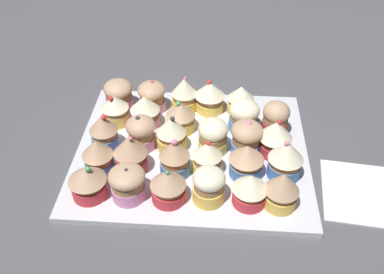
# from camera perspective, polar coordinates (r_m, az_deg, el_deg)

# --- Properties ---
(ground_plane) EXTENTS (1.80, 1.80, 0.03)m
(ground_plane) POSITION_cam_1_polar(r_m,az_deg,el_deg) (0.88, 0.00, -2.84)
(ground_plane) COLOR #4C4C51
(baking_tray) EXTENTS (0.45, 0.39, 0.01)m
(baking_tray) POSITION_cam_1_polar(r_m,az_deg,el_deg) (0.87, 0.00, -1.82)
(baking_tray) COLOR silver
(baking_tray) RESTS_ON ground_plane
(cupcake_0) EXTENTS (0.07, 0.07, 0.07)m
(cupcake_0) POSITION_cam_1_polar(r_m,az_deg,el_deg) (0.77, -13.48, -5.55)
(cupcake_0) COLOR #D1333D
(cupcake_0) RESTS_ON baking_tray
(cupcake_1) EXTENTS (0.06, 0.06, 0.07)m
(cupcake_1) POSITION_cam_1_polar(r_m,az_deg,el_deg) (0.76, -8.43, -5.92)
(cupcake_1) COLOR pink
(cupcake_1) RESTS_ON baking_tray
(cupcake_2) EXTENTS (0.06, 0.06, 0.07)m
(cupcake_2) POSITION_cam_1_polar(r_m,az_deg,el_deg) (0.75, -3.14, -6.28)
(cupcake_2) COLOR #D1333D
(cupcake_2) RESTS_ON baking_tray
(cupcake_3) EXTENTS (0.06, 0.06, 0.07)m
(cupcake_3) POSITION_cam_1_polar(r_m,az_deg,el_deg) (0.74, 2.20, -6.30)
(cupcake_3) COLOR #EFC651
(cupcake_3) RESTS_ON baking_tray
(cupcake_4) EXTENTS (0.06, 0.06, 0.06)m
(cupcake_4) POSITION_cam_1_polar(r_m,az_deg,el_deg) (0.75, 7.58, -6.70)
(cupcake_4) COLOR #D1333D
(cupcake_4) RESTS_ON baking_tray
(cupcake_5) EXTENTS (0.06, 0.06, 0.07)m
(cupcake_5) POSITION_cam_1_polar(r_m,az_deg,el_deg) (0.75, 11.65, -6.69)
(cupcake_5) COLOR #EFC651
(cupcake_5) RESTS_ON baking_tray
(cupcake_6) EXTENTS (0.06, 0.06, 0.07)m
(cupcake_6) POSITION_cam_1_polar(r_m,az_deg,el_deg) (0.81, -12.20, -2.39)
(cupcake_6) COLOR #477AC6
(cupcake_6) RESTS_ON baking_tray
(cupcake_7) EXTENTS (0.06, 0.06, 0.08)m
(cupcake_7) POSITION_cam_1_polar(r_m,az_deg,el_deg) (0.80, -8.02, -1.98)
(cupcake_7) COLOR #D1333D
(cupcake_7) RESTS_ON baking_tray
(cupcake_8) EXTENTS (0.06, 0.06, 0.08)m
(cupcake_8) POSITION_cam_1_polar(r_m,az_deg,el_deg) (0.79, -2.29, -2.63)
(cupcake_8) COLOR #477AC6
(cupcake_8) RESTS_ON baking_tray
(cupcake_9) EXTENTS (0.05, 0.05, 0.07)m
(cupcake_9) POSITION_cam_1_polar(r_m,az_deg,el_deg) (0.79, 2.02, -2.65)
(cupcake_9) COLOR #EFC651
(cupcake_9) RESTS_ON baking_tray
(cupcake_10) EXTENTS (0.06, 0.06, 0.07)m
(cupcake_10) POSITION_cam_1_polar(r_m,az_deg,el_deg) (0.79, 7.11, -2.94)
(cupcake_10) COLOR #477AC6
(cupcake_10) RESTS_ON baking_tray
(cupcake_11) EXTENTS (0.06, 0.06, 0.08)m
(cupcake_11) POSITION_cam_1_polar(r_m,az_deg,el_deg) (0.80, 12.11, -2.80)
(cupcake_11) COLOR #477AC6
(cupcake_11) RESTS_ON baking_tray
(cupcake_12) EXTENTS (0.06, 0.06, 0.08)m
(cupcake_12) POSITION_cam_1_polar(r_m,az_deg,el_deg) (0.86, -11.45, 0.77)
(cupcake_12) COLOR #477AC6
(cupcake_12) RESTS_ON baking_tray
(cupcake_13) EXTENTS (0.06, 0.06, 0.07)m
(cupcake_13) POSITION_cam_1_polar(r_m,az_deg,el_deg) (0.85, -6.65, 0.70)
(cupcake_13) COLOR pink
(cupcake_13) RESTS_ON baking_tray
(cupcake_14) EXTENTS (0.06, 0.06, 0.08)m
(cupcake_14) POSITION_cam_1_polar(r_m,az_deg,el_deg) (0.84, -2.71, 0.49)
(cupcake_14) COLOR #EFC651
(cupcake_14) RESTS_ON baking_tray
(cupcake_15) EXTENTS (0.06, 0.06, 0.07)m
(cupcake_15) POSITION_cam_1_polar(r_m,az_deg,el_deg) (0.84, 2.75, 0.21)
(cupcake_15) COLOR #EFC651
(cupcake_15) RESTS_ON baking_tray
(cupcake_16) EXTENTS (0.06, 0.06, 0.07)m
(cupcake_16) POSITION_cam_1_polar(r_m,az_deg,el_deg) (0.84, 7.12, 0.04)
(cupcake_16) COLOR #477AC6
(cupcake_16) RESTS_ON baking_tray
(cupcake_17) EXTENTS (0.06, 0.06, 0.08)m
(cupcake_17) POSITION_cam_1_polar(r_m,az_deg,el_deg) (0.85, 10.81, 0.25)
(cupcake_17) COLOR #D1333D
(cupcake_17) RESTS_ON baking_tray
(cupcake_18) EXTENTS (0.06, 0.06, 0.07)m
(cupcake_18) POSITION_cam_1_polar(r_m,az_deg,el_deg) (0.92, -10.02, 3.61)
(cupcake_18) COLOR #EFC651
(cupcake_18) RESTS_ON baking_tray
(cupcake_19) EXTENTS (0.06, 0.06, 0.07)m
(cupcake_19) POSITION_cam_1_polar(r_m,az_deg,el_deg) (0.91, -6.15, 3.52)
(cupcake_19) COLOR pink
(cupcake_19) RESTS_ON baking_tray
(cupcake_20) EXTENTS (0.06, 0.06, 0.07)m
(cupcake_20) POSITION_cam_1_polar(r_m,az_deg,el_deg) (0.89, -1.51, 2.77)
(cupcake_20) COLOR #EFC651
(cupcake_20) RESTS_ON baking_tray
(cupcake_21) EXTENTS (0.06, 0.06, 0.07)m
(cupcake_21) POSITION_cam_1_polar(r_m,az_deg,el_deg) (0.90, 6.79, 2.86)
(cupcake_21) COLOR #477AC6
(cupcake_21) RESTS_ON baking_tray
(cupcake_22) EXTENTS (0.05, 0.05, 0.07)m
(cupcake_22) POSITION_cam_1_polar(r_m,az_deg,el_deg) (0.90, 10.86, 2.48)
(cupcake_22) COLOR #D1333D
(cupcake_22) RESTS_ON baking_tray
(cupcake_23) EXTENTS (0.06, 0.06, 0.07)m
(cupcake_23) POSITION_cam_1_polar(r_m,az_deg,el_deg) (0.96, -9.55, 5.51)
(cupcake_23) COLOR pink
(cupcake_23) RESTS_ON baking_tray
(cupcake_24) EXTENTS (0.06, 0.06, 0.07)m
(cupcake_24) POSITION_cam_1_polar(r_m,az_deg,el_deg) (0.95, -5.26, 5.37)
(cupcake_24) COLOR pink
(cupcake_24) RESTS_ON baking_tray
(cupcake_25) EXTENTS (0.06, 0.06, 0.08)m
(cupcake_25) POSITION_cam_1_polar(r_m,az_deg,el_deg) (0.94, -1.02, 5.63)
(cupcake_25) COLOR #EFC651
(cupcake_25) RESTS_ON baking_tray
(cupcake_26) EXTENTS (0.07, 0.07, 0.08)m
(cupcake_26) POSITION_cam_1_polar(r_m,az_deg,el_deg) (0.94, 2.32, 5.42)
(cupcake_26) COLOR #EFC651
(cupcake_26) RESTS_ON baking_tray
(cupcake_27) EXTENTS (0.06, 0.06, 0.07)m
(cupcake_27) POSITION_cam_1_polar(r_m,az_deg,el_deg) (0.94, 6.37, 4.91)
(cupcake_27) COLOR #EFC651
(cupcake_27) RESTS_ON baking_tray
(napkin) EXTENTS (0.16, 0.17, 0.01)m
(napkin) POSITION_cam_1_polar(r_m,az_deg,el_deg) (0.85, 21.47, -6.78)
(napkin) COLOR white
(napkin) RESTS_ON ground_plane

